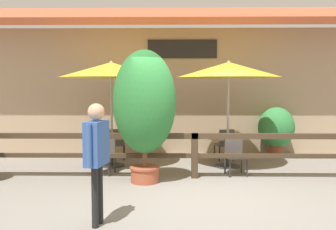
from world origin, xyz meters
name	(u,v)px	position (x,y,z in m)	size (l,w,h in m)	color
ground_plane	(198,192)	(0.00, 0.00, 0.00)	(60.00, 60.00, 0.00)	gray
building_facade	(189,79)	(0.00, 4.10, 2.17)	(14.28, 1.49, 4.23)	tan
patio_railing	(195,145)	(0.00, 1.05, 0.70)	(10.40, 0.14, 0.95)	#3D2D1E
patio_umbrella_near	(111,70)	(-1.95, 2.21, 2.33)	(2.47, 2.47, 2.55)	#B7B2A8
dining_table_near	(112,141)	(-1.95, 2.21, 0.61)	(1.09, 1.09, 0.75)	olive
chair_near_streetside	(105,153)	(-1.98, 1.43, 0.46)	(0.49, 0.49, 0.83)	#514C47
chair_near_wallside	(117,143)	(-1.95, 2.99, 0.46)	(0.45, 0.45, 0.83)	#514C47
patio_umbrella_middle	(229,70)	(0.86, 2.16, 2.33)	(2.47, 2.47, 2.55)	#B7B2A8
dining_table_middle	(228,142)	(0.86, 2.16, 0.61)	(1.09, 1.09, 0.75)	olive
chair_middle_streetside	(235,154)	(0.91, 1.37, 0.46)	(0.47, 0.47, 0.83)	#514C47
chair_middle_wallside	(225,143)	(0.89, 2.94, 0.46)	(0.51, 0.51, 0.83)	#514C47
potted_plant_broad_leaf	(145,105)	(-1.03, 0.67, 1.58)	(1.26, 1.13, 2.67)	#9E4C33
potted_plant_tall_tropical	(276,129)	(2.39, 3.55, 0.76)	(1.00, 0.90, 1.37)	brown
pedestrian	(97,148)	(-1.50, -1.70, 1.10)	(0.29, 0.59, 1.71)	black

